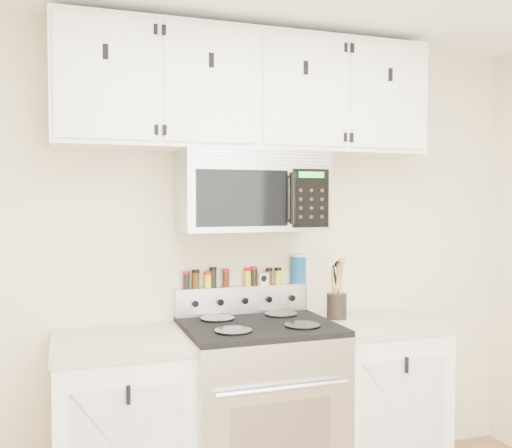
{
  "coord_description": "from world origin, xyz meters",
  "views": [
    {
      "loc": [
        -0.94,
        -1.32,
        1.58
      ],
      "look_at": [
        -0.01,
        1.45,
        1.46
      ],
      "focal_mm": 40.0,
      "sensor_mm": 36.0,
      "label": 1
    }
  ],
  "objects": [
    {
      "name": "kitchen_timer",
      "position": [
        0.12,
        1.71,
        1.13
      ],
      "size": [
        0.07,
        0.06,
        0.07
      ],
      "primitive_type": "cube",
      "rotation": [
        0.0,
        0.0,
        0.22
      ],
      "color": "silver",
      "rests_on": "range"
    },
    {
      "name": "spice_jar_7",
      "position": [
        0.16,
        1.71,
        1.15
      ],
      "size": [
        0.04,
        0.04,
        0.1
      ],
      "color": "#3B2A0E",
      "rests_on": "range"
    },
    {
      "name": "utensil_crock",
      "position": [
        0.49,
        1.52,
        1.0
      ],
      "size": [
        0.11,
        0.11,
        0.33
      ],
      "color": "black",
      "rests_on": "base_cabinet_right"
    },
    {
      "name": "spice_jar_0",
      "position": [
        -0.32,
        1.71,
        1.15
      ],
      "size": [
        0.04,
        0.04,
        0.1
      ],
      "color": "black",
      "rests_on": "range"
    },
    {
      "name": "spice_jar_6",
      "position": [
        0.07,
        1.71,
        1.15
      ],
      "size": [
        0.04,
        0.04,
        0.11
      ],
      "color": "black",
      "rests_on": "range"
    },
    {
      "name": "salt_canister",
      "position": [
        0.34,
        1.71,
        1.18
      ],
      "size": [
        0.09,
        0.09,
        0.17
      ],
      "color": "navy",
      "rests_on": "range"
    },
    {
      "name": "microwave",
      "position": [
        0.0,
        1.55,
        1.63
      ],
      "size": [
        0.76,
        0.44,
        0.42
      ],
      "color": "#9E9EA3",
      "rests_on": "back_wall"
    },
    {
      "name": "spice_jar_8",
      "position": [
        0.21,
        1.71,
        1.15
      ],
      "size": [
        0.04,
        0.04,
        0.1
      ],
      "color": "yellow",
      "rests_on": "range"
    },
    {
      "name": "range",
      "position": [
        0.0,
        1.43,
        0.49
      ],
      "size": [
        0.76,
        0.65,
        1.1
      ],
      "color": "#B7B7BA",
      "rests_on": "floor"
    },
    {
      "name": "spice_jar_3",
      "position": [
        -0.17,
        1.71,
        1.16
      ],
      "size": [
        0.04,
        0.04,
        0.11
      ],
      "color": "black",
      "rests_on": "range"
    },
    {
      "name": "spice_jar_4",
      "position": [
        -0.09,
        1.71,
        1.15
      ],
      "size": [
        0.04,
        0.04,
        0.1
      ],
      "color": "#401F0F",
      "rests_on": "range"
    },
    {
      "name": "spice_jar_1",
      "position": [
        -0.26,
        1.71,
        1.15
      ],
      "size": [
        0.04,
        0.04,
        0.1
      ],
      "color": "#3D2B0E",
      "rests_on": "range"
    },
    {
      "name": "spice_jar_5",
      "position": [
        0.03,
        1.71,
        1.15
      ],
      "size": [
        0.04,
        0.04,
        0.1
      ],
      "color": "gold",
      "rests_on": "range"
    },
    {
      "name": "upper_cabinets",
      "position": [
        -0.0,
        1.58,
        2.15
      ],
      "size": [
        2.0,
        0.35,
        0.62
      ],
      "color": "white",
      "rests_on": "back_wall"
    },
    {
      "name": "base_cabinet_right",
      "position": [
        0.69,
        1.45,
        0.46
      ],
      "size": [
        0.64,
        0.62,
        0.92
      ],
      "color": "white",
      "rests_on": "floor"
    },
    {
      "name": "base_cabinet_left",
      "position": [
        -0.69,
        1.45,
        0.46
      ],
      "size": [
        0.64,
        0.62,
        0.92
      ],
      "color": "white",
      "rests_on": "floor"
    },
    {
      "name": "back_wall",
      "position": [
        0.0,
        1.75,
        1.25
      ],
      "size": [
        3.5,
        0.01,
        2.5
      ],
      "primitive_type": "cube",
      "color": "beige",
      "rests_on": "floor"
    },
    {
      "name": "spice_jar_2",
      "position": [
        -0.2,
        1.71,
        1.15
      ],
      "size": [
        0.04,
        0.04,
        0.09
      ],
      "color": "yellow",
      "rests_on": "range"
    }
  ]
}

